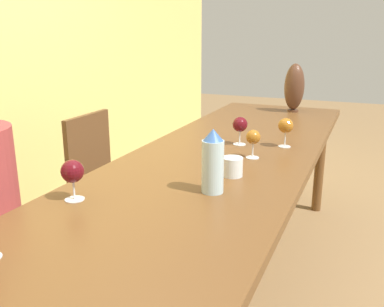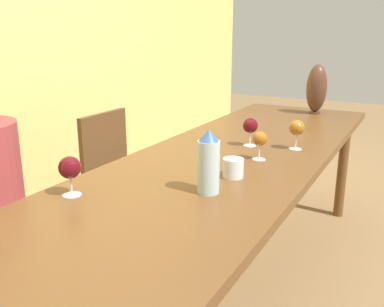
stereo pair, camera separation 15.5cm
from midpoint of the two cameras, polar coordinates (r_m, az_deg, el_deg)
name	(u,v)px [view 1 (the left image)]	position (r m, az deg, el deg)	size (l,w,h in m)	color
dining_table	(211,177)	(1.90, 0.27, -3.13)	(3.18, 0.83, 0.77)	brown
water_bottle	(213,162)	(1.51, -0.15, -1.18)	(0.08, 0.08, 0.23)	#ADCCD6
water_tumbler	(232,167)	(1.70, 2.82, -1.81)	(0.08, 0.08, 0.08)	silver
vase	(294,87)	(3.12, 12.09, 8.64)	(0.14, 0.14, 0.34)	#4C2D1E
wine_glass_1	(286,126)	(2.15, 10.39, 3.58)	(0.07, 0.07, 0.15)	silver
wine_glass_2	(240,125)	(2.16, 4.38, 3.79)	(0.08, 0.08, 0.14)	silver
wine_glass_5	(253,138)	(1.93, 5.90, 2.06)	(0.07, 0.07, 0.13)	silver
wine_glass_6	(72,172)	(1.52, -18.51, -2.41)	(0.08, 0.08, 0.14)	silver
chair_far	(109,183)	(2.57, -12.66, -3.92)	(0.44, 0.44, 0.87)	brown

